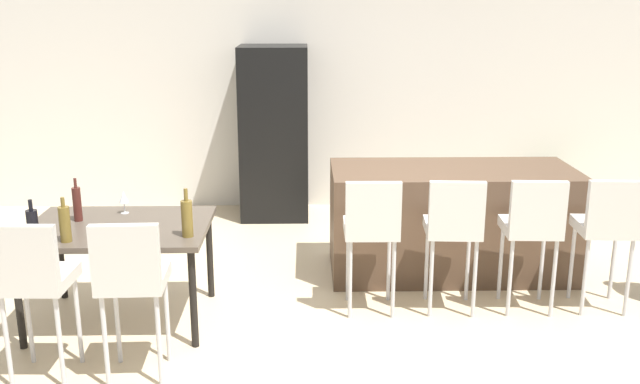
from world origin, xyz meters
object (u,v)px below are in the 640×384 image
object	(u,v)px
dining_chair_near	(33,276)
wine_bottle_inner	(187,218)
wine_bottle_corner	(77,204)
dining_table	(119,234)
potted_plant	(559,185)
bar_chair_middle	(454,224)
dining_chair_far	(131,275)
bar_chair_right	(533,224)
wine_glass_middle	(124,197)
bar_chair_left	(372,225)
refrigerator	(274,133)
bar_chair_far	(608,223)
kitchen_island	(451,221)
wine_bottle_right	(65,224)

from	to	relation	value
dining_chair_near	wine_bottle_inner	bearing A→B (deg)	35.06
wine_bottle_inner	wine_bottle_corner	bearing A→B (deg)	156.62
dining_table	potted_plant	world-z (taller)	dining_table
bar_chair_middle	dining_chair_far	xyz separation A→B (m)	(-2.15, -0.95, 0.00)
bar_chair_middle	wine_bottle_corner	xyz separation A→B (m)	(-2.75, 0.01, 0.17)
bar_chair_right	wine_glass_middle	world-z (taller)	bar_chair_right
potted_plant	wine_bottle_corner	bearing A→B (deg)	-150.57
bar_chair_left	bar_chair_middle	size ratio (longest dim) A/B	1.00
bar_chair_middle	potted_plant	size ratio (longest dim) A/B	1.87
refrigerator	bar_chair_far	bearing A→B (deg)	-44.54
kitchen_island	wine_bottle_corner	distance (m)	3.05
kitchen_island	dining_chair_far	bearing A→B (deg)	-142.35
refrigerator	wine_glass_middle	bearing A→B (deg)	-113.80
dining_chair_near	dining_table	bearing A→B (deg)	70.92
kitchen_island	potted_plant	world-z (taller)	kitchen_island
wine_glass_middle	dining_chair_near	bearing A→B (deg)	-103.33
bar_chair_far	bar_chair_left	bearing A→B (deg)	-180.00
bar_chair_middle	bar_chair_left	bearing A→B (deg)	-179.99
dining_table	bar_chair_right	bearing A→B (deg)	1.93
bar_chair_left	potted_plant	world-z (taller)	bar_chair_left
refrigerator	wine_bottle_corner	bearing A→B (deg)	-117.65
wine_bottle_corner	bar_chair_middle	bearing A→B (deg)	-0.19
wine_bottle_inner	wine_glass_middle	xyz separation A→B (m)	(-0.57, 0.55, -0.01)
dining_chair_far	wine_glass_middle	xyz separation A→B (m)	(-0.32, 1.14, 0.17)
bar_chair_left	wine_bottle_inner	world-z (taller)	wine_bottle_inner
bar_chair_far	dining_table	world-z (taller)	bar_chair_far
bar_chair_middle	dining_table	distance (m)	2.44
bar_chair_left	bar_chair_right	world-z (taller)	same
dining_chair_near	wine_bottle_right	world-z (taller)	dining_chair_near
bar_chair_left	bar_chair_far	size ratio (longest dim) A/B	1.00
dining_chair_far	wine_bottle_inner	world-z (taller)	wine_bottle_inner
bar_chair_left	dining_chair_far	size ratio (longest dim) A/B	1.00
dining_chair_near	dining_chair_far	xyz separation A→B (m)	(0.58, 0.00, 0.00)
bar_chair_left	refrigerator	size ratio (longest dim) A/B	0.57
bar_chair_far	wine_glass_middle	bearing A→B (deg)	176.97
bar_chair_middle	bar_chair_right	size ratio (longest dim) A/B	1.00
bar_chair_right	wine_bottle_inner	world-z (taller)	wine_bottle_inner
wine_bottle_right	wine_glass_middle	world-z (taller)	wine_bottle_right
dining_table	dining_chair_near	bearing A→B (deg)	-109.08
kitchen_island	dining_table	bearing A→B (deg)	-160.21
bar_chair_far	wine_bottle_inner	xyz separation A→B (m)	(-3.04, -0.36, 0.17)
kitchen_island	bar_chair_middle	xyz separation A→B (m)	(-0.16, -0.83, 0.24)
dining_table	bar_chair_far	bearing A→B (deg)	1.63
bar_chair_far	potted_plant	size ratio (longest dim) A/B	1.87
bar_chair_right	wine_bottle_right	distance (m)	3.31
bar_chair_middle	dining_chair_near	size ratio (longest dim) A/B	1.00
potted_plant	bar_chair_right	bearing A→B (deg)	-113.95
dining_chair_near	wine_bottle_inner	world-z (taller)	wine_bottle_inner
potted_plant	dining_chair_far	bearing A→B (deg)	-138.00
bar_chair_left	wine_bottle_inner	size ratio (longest dim) A/B	3.11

